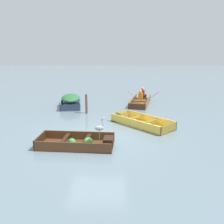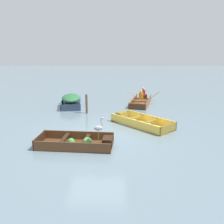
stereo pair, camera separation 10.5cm
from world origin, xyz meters
The scene contains 7 objects.
ground_plane centered at (0.00, 0.00, 0.00)m, with size 80.00×80.00×0.00m, color slate.
dinghy_dark_varnish_foreground centered at (-0.58, -0.86, 0.14)m, with size 2.95×1.49×0.41m.
skiff_slate_blue_near_moored centered at (-2.06, 5.72, 0.45)m, with size 1.54×2.71×0.76m.
skiff_yellow_mid_moored centered at (1.95, 1.93, 0.14)m, with size 3.02×3.09×0.40m.
rowboat_wooden_brown_with_crew centered at (2.50, 6.73, 0.19)m, with size 2.29×3.53×0.92m.
heron_on_dinghy centered at (0.19, -1.19, 0.87)m, with size 0.46×0.18×0.84m.
mooring_post centered at (-0.87, 4.03, 0.55)m, with size 0.13×0.13×1.10m, color brown.
Camera 2 is at (0.83, -9.74, 3.70)m, focal length 40.00 mm.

